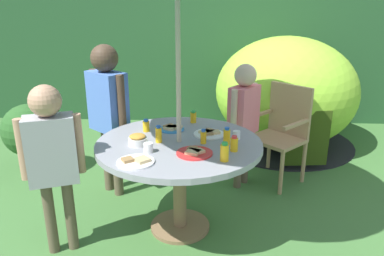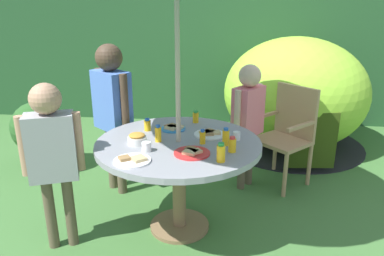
{
  "view_description": "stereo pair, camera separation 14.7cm",
  "coord_description": "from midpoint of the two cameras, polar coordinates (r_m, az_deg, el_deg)",
  "views": [
    {
      "loc": [
        0.23,
        -2.6,
        1.76
      ],
      "look_at": [
        0.09,
        0.09,
        0.83
      ],
      "focal_mm": 34.66,
      "sensor_mm": 36.0,
      "label": 1
    },
    {
      "loc": [
        0.38,
        -2.59,
        1.76
      ],
      "look_at": [
        0.09,
        0.09,
        0.83
      ],
      "focal_mm": 34.66,
      "sensor_mm": 36.0,
      "label": 2
    }
  ],
  "objects": [
    {
      "name": "ground_plane",
      "position": [
        3.15,
        -0.53,
        -15.14
      ],
      "size": [
        10.0,
        10.0,
        0.02
      ],
      "primitive_type": "cube",
      "color": "#3D6B33"
    },
    {
      "name": "hedge_backdrop",
      "position": [
        5.86,
        3.07,
        11.43
      ],
      "size": [
        9.0,
        0.7,
        1.99
      ],
      "primitive_type": "cube",
      "color": "#234C28",
      "rests_on": "ground_plane"
    },
    {
      "name": "garden_table",
      "position": [
        2.84,
        -0.57,
        -4.27
      ],
      "size": [
        1.26,
        1.26,
        0.75
      ],
      "color": "brown",
      "rests_on": "ground_plane"
    },
    {
      "name": "wooden_chair",
      "position": [
        3.8,
        15.6,
        -0.29
      ],
      "size": [
        0.63,
        0.63,
        0.98
      ],
      "rotation": [
        0.0,
        0.0,
        -0.79
      ],
      "color": "tan",
      "rests_on": "ground_plane"
    },
    {
      "name": "dome_tent",
      "position": [
        4.8,
        16.33,
        5.15
      ],
      "size": [
        1.99,
        1.99,
        1.36
      ],
      "rotation": [
        0.0,
        0.0,
        0.1
      ],
      "color": "#8CC633",
      "rests_on": "ground_plane"
    },
    {
      "name": "potted_plant",
      "position": [
        4.24,
        -21.71,
        -0.43
      ],
      "size": [
        0.54,
        0.54,
        0.76
      ],
      "color": "#595960",
      "rests_on": "ground_plane"
    },
    {
      "name": "child_in_pink_shirt",
      "position": [
        3.53,
        9.8,
        2.55
      ],
      "size": [
        0.32,
        0.36,
        1.22
      ],
      "rotation": [
        0.0,
        0.0,
        -2.18
      ],
      "color": "brown",
      "rests_on": "ground_plane"
    },
    {
      "name": "child_in_blue_shirt",
      "position": [
        3.43,
        -11.02,
        4.14
      ],
      "size": [
        0.41,
        0.39,
        1.41
      ],
      "rotation": [
        0.0,
        0.0,
        -0.7
      ],
      "color": "brown",
      "rests_on": "ground_plane"
    },
    {
      "name": "child_in_grey_shirt",
      "position": [
        2.72,
        -19.36,
        -2.82
      ],
      "size": [
        0.4,
        0.28,
        1.25
      ],
      "rotation": [
        0.0,
        0.0,
        0.36
      ],
      "color": "brown",
      "rests_on": "ground_plane"
    },
    {
      "name": "snack_bowl",
      "position": [
        2.76,
        -6.95,
        -1.66
      ],
      "size": [
        0.14,
        0.14,
        0.08
      ],
      "color": "white",
      "rests_on": "garden_table"
    },
    {
      "name": "plate_mid_right",
      "position": [
        3.05,
        -1.53,
        0.01
      ],
      "size": [
        0.2,
        0.2,
        0.03
      ],
      "color": "#338CD8",
      "rests_on": "garden_table"
    },
    {
      "name": "plate_mid_left",
      "position": [
        2.93,
        4.15,
        -0.88
      ],
      "size": [
        0.24,
        0.24,
        0.03
      ],
      "color": "white",
      "rests_on": "garden_table"
    },
    {
      "name": "plate_center_front",
      "position": [
        2.57,
        1.63,
        -3.79
      ],
      "size": [
        0.25,
        0.25,
        0.03
      ],
      "color": "red",
      "rests_on": "garden_table"
    },
    {
      "name": "plate_near_left",
      "position": [
        2.47,
        -7.47,
        -4.93
      ],
      "size": [
        0.25,
        0.25,
        0.03
      ],
      "color": "white",
      "rests_on": "garden_table"
    },
    {
      "name": "juice_bottle_near_right",
      "position": [
        2.74,
        3.17,
        -1.41
      ],
      "size": [
        0.04,
        0.04,
        0.11
      ],
      "color": "yellow",
      "rests_on": "garden_table"
    },
    {
      "name": "juice_bottle_far_left",
      "position": [
        2.45,
        6.2,
        -3.84
      ],
      "size": [
        0.06,
        0.06,
        0.13
      ],
      "color": "yellow",
      "rests_on": "garden_table"
    },
    {
      "name": "juice_bottle_far_right",
      "position": [
        2.61,
        7.81,
        -2.59
      ],
      "size": [
        0.05,
        0.05,
        0.11
      ],
      "color": "yellow",
      "rests_on": "garden_table"
    },
    {
      "name": "juice_bottle_center_back",
      "position": [
        2.72,
        6.77,
        -1.41
      ],
      "size": [
        0.05,
        0.05,
        0.13
      ],
      "color": "yellow",
      "rests_on": "garden_table"
    },
    {
      "name": "juice_bottle_front_edge",
      "position": [
        2.78,
        -3.74,
        -0.91
      ],
      "size": [
        0.05,
        0.05,
        0.13
      ],
      "color": "yellow",
      "rests_on": "garden_table"
    },
    {
      "name": "juice_bottle_back_edge",
      "position": [
        3.22,
        1.87,
        1.68
      ],
      "size": [
        0.05,
        0.05,
        0.11
      ],
      "color": "yellow",
      "rests_on": "garden_table"
    },
    {
      "name": "juice_bottle_spot_a",
      "position": [
        3.03,
        -5.5,
        0.45
      ],
      "size": [
        0.05,
        0.05,
        0.1
      ],
      "color": "yellow",
      "rests_on": "garden_table"
    },
    {
      "name": "cup_near",
      "position": [
        2.62,
        -5.43,
        -2.9
      ],
      "size": [
        0.07,
        0.07,
        0.07
      ],
      "primitive_type": "cylinder",
      "color": "white",
      "rests_on": "garden_table"
    },
    {
      "name": "cup_far",
      "position": [
        2.85,
        8.34,
        -1.2
      ],
      "size": [
        0.06,
        0.06,
        0.06
      ],
      "primitive_type": "cylinder",
      "color": "white",
      "rests_on": "garden_table"
    }
  ]
}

